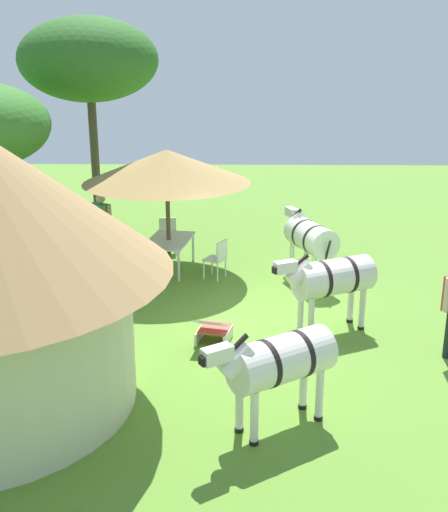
{
  "coord_description": "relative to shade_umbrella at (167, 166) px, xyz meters",
  "views": [
    {
      "loc": [
        -11.01,
        0.48,
        4.92
      ],
      "look_at": [
        1.1,
        0.73,
        1.0
      ],
      "focal_mm": 43.92,
      "sensor_mm": 36.0,
      "label": 1
    }
  ],
  "objects": [
    {
      "name": "ground_plane",
      "position": [
        -3.14,
        -2.07,
        -2.48
      ],
      "size": [
        36.0,
        36.0,
        0.0
      ],
      "primitive_type": "plane",
      "color": "#5C8A30"
    },
    {
      "name": "zebra_toward_hut",
      "position": [
        -0.75,
        -3.23,
        -1.45
      ],
      "size": [
        1.98,
        1.13,
        1.57
      ],
      "rotation": [
        0.0,
        0.0,
        5.09
      ],
      "color": "silver",
      "rests_on": "ground_plane"
    },
    {
      "name": "shade_umbrella",
      "position": [
        0.0,
        0.0,
        0.0
      ],
      "size": [
        3.86,
        3.86,
        2.86
      ],
      "color": "brown",
      "rests_on": "ground_plane"
    },
    {
      "name": "patio_chair_near_lawn",
      "position": [
        -0.86,
        1.02,
        -1.96
      ],
      "size": [
        0.61,
        0.6,
        0.9
      ],
      "rotation": [
        0.0,
        0.0,
        -2.44
      ],
      "color": "white",
      "rests_on": "ground_plane"
    },
    {
      "name": "acacia_tree_left_background",
      "position": [
        2.4,
        2.17,
        2.28
      ],
      "size": [
        3.54,
        3.54,
        5.84
      ],
      "color": "#49432F",
      "rests_on": "ground_plane"
    },
    {
      "name": "zebra_nearest_camera",
      "position": [
        -3.45,
        -3.32,
        -1.44
      ],
      "size": [
        1.22,
        1.98,
        1.58
      ],
      "rotation": [
        0.0,
        0.0,
        0.45
      ],
      "color": "silver",
      "rests_on": "ground_plane"
    },
    {
      "name": "striped_lounge_chair",
      "position": [
        -3.96,
        -1.19,
        -2.23
      ],
      "size": [
        0.92,
        0.71,
        0.59
      ],
      "rotation": [
        0.0,
        0.0,
        4.48
      ],
      "color": "#CA4C45",
      "rests_on": "ground_plane"
    },
    {
      "name": "zebra_by_umbrella",
      "position": [
        -6.61,
        -2.16,
        -1.48
      ],
      "size": [
        1.41,
        1.86,
        1.54
      ],
      "rotation": [
        0.0,
        0.0,
        0.58
      ],
      "color": "silver",
      "rests_on": "ground_plane"
    },
    {
      "name": "guest_beside_umbrella",
      "position": [
        -1.94,
        0.9,
        -1.45
      ],
      "size": [
        0.39,
        0.56,
        1.71
      ],
      "rotation": [
        0.0,
        0.0,
        2.01
      ],
      "color": "black",
      "rests_on": "ground_plane"
    },
    {
      "name": "guest_behind_table",
      "position": [
        0.6,
        1.69,
        -1.45
      ],
      "size": [
        0.43,
        0.53,
        1.71
      ],
      "rotation": [
        0.0,
        0.0,
        1.0
      ],
      "color": "black",
      "rests_on": "ground_plane"
    },
    {
      "name": "patio_chair_near_hut",
      "position": [
        1.32,
        0.17,
        -1.96
      ],
      "size": [
        0.47,
        0.49,
        0.9
      ],
      "rotation": [
        0.0,
        0.0,
        -4.59
      ],
      "color": "silver",
      "rests_on": "ground_plane"
    },
    {
      "name": "patio_dining_table",
      "position": [
        0.0,
        0.0,
        -1.81
      ],
      "size": [
        1.72,
        1.19,
        0.74
      ],
      "rotation": [
        0.0,
        0.0,
        -0.16
      ],
      "color": "silver",
      "rests_on": "ground_plane"
    },
    {
      "name": "patio_chair_west_end",
      "position": [
        -0.62,
        -1.18,
        -1.96
      ],
      "size": [
        0.58,
        0.58,
        0.9
      ],
      "rotation": [
        0.0,
        0.0,
        -0.48
      ],
      "color": "silver",
      "rests_on": "ground_plane"
    }
  ]
}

